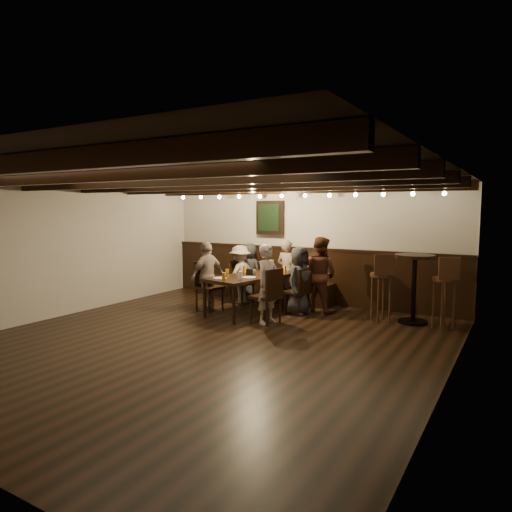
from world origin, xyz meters
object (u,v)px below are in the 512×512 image
Objects in this scene: person_bench_right at (320,274)px; bar_stool_left at (381,297)px; person_right_near at (299,281)px; bar_stool_right at (444,302)px; dining_table at (253,278)px; person_left_near at (240,274)px; person_right_far at (268,284)px; high_top_table at (414,278)px; chair_right_far at (266,306)px; person_bench_left at (249,271)px; chair_right_near at (298,300)px; person_left_far at (208,276)px; chair_left_near at (241,290)px; chair_left_far at (209,296)px; person_bench_centre at (287,272)px.

person_bench_right is 1.27m from bar_stool_left.
bar_stool_right is at bearing -73.63° from person_right_near.
person_left_near reaches higher than dining_table.
person_left_near is 1.75m from person_right_far.
high_top_table is at bearing 24.91° from dining_table.
person_bench_left reaches higher than chair_right_far.
chair_right_near is 1.77m from person_left_far.
person_bench_right is at bearing 141.27° from bar_stool_left.
bar_stool_right reaches higher than high_top_table.
chair_right_near is (1.41, -0.27, -0.01)m from chair_left_near.
person_right_near is at bearing 90.00° from person_left_near.
person_left_near reaches higher than chair_left_near.
chair_left_far is 0.70× the size of person_right_far.
chair_right_far is 1.97m from bar_stool_left.
person_left_far reaches higher than chair_right_far.
person_bench_left is at bearing 9.46° from person_bench_centre.
chair_right_near is (1.58, 0.61, -0.03)m from chair_left_far.
person_left_far is 3.73m from high_top_table.
bar_stool_left is (1.49, 0.18, 0.18)m from chair_right_near.
person_right_near is (0.62, -0.73, -0.03)m from person_bench_centre.
high_top_table is 0.62m from bar_stool_right.
person_bench_right is at bearing -22.02° from chair_right_near.
person_right_near is (1.61, 0.61, 0.34)m from chair_left_far.
chair_left_far is 1.10× the size of chair_right_near.
chair_left_near is at bearing -177.96° from high_top_table.
high_top_table is (2.77, 0.70, 0.12)m from dining_table.
bar_stool_left reaches higher than high_top_table.
bar_stool_right is (3.93, -0.04, -0.16)m from person_left_near.
bar_stool_right is (3.90, -0.04, 0.17)m from chair_left_near.
chair_left_near reaches higher than chair_right_near.
bar_stool_left is (-0.50, -0.21, -0.33)m from high_top_table.
dining_table is 0.87m from person_left_far.
chair_left_near is 3.90m from bar_stool_right.
person_bench_centre is at bearing -9.46° from person_bench_right.
chair_left_far is 3.73m from high_top_table.
person_right_near is at bearing 30.96° from dining_table.
high_top_table is at bearing 102.83° from chair_left_near.
chair_left_near is 1.70m from chair_right_far.
person_right_near is (0.03, -0.01, 0.36)m from chair_right_near.
person_right_far reaches higher than bar_stool_left.
bar_stool_left is (1.65, 1.07, 0.15)m from chair_right_far.
person_right_near is at bearing -90.00° from chair_right_near.
chair_right_far is 0.79× the size of person_left_near.
chair_right_near is 1.51m from bar_stool_left.
person_bench_left is at bearing 135.00° from dining_table.
person_left_near is at bearing 38.66° from person_bench_centre.
person_right_near is (1.47, -0.28, 0.03)m from person_left_near.
bar_stool_left is (2.27, 0.49, -0.21)m from dining_table.
person_right_far is 1.15× the size of high_top_table.
dining_table is at bearing 120.96° from person_left_far.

